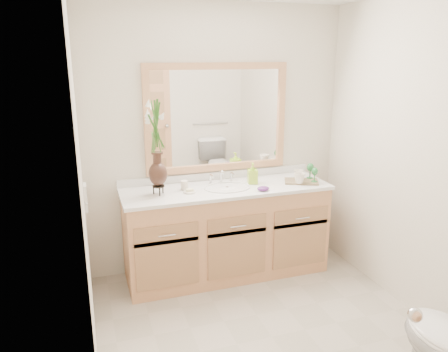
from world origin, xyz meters
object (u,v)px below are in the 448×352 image
object	(u,v)px
tumbler	(184,185)
soap_bottle	(253,174)
tray	(301,181)
flower_vase	(156,135)

from	to	relation	value
tumbler	soap_bottle	bearing A→B (deg)	-0.26
tumbler	tray	xyz separation A→B (m)	(1.07, -0.11, -0.03)
flower_vase	tumbler	world-z (taller)	flower_vase
flower_vase	soap_bottle	bearing A→B (deg)	3.36
flower_vase	tumbler	xyz separation A→B (m)	(0.23, 0.05, -0.46)
tray	soap_bottle	bearing A→B (deg)	-169.26
flower_vase	soap_bottle	world-z (taller)	flower_vase
soap_bottle	tray	size ratio (longest dim) A/B	0.57
soap_bottle	tumbler	bearing A→B (deg)	-168.21
flower_vase	tray	xyz separation A→B (m)	(1.30, -0.06, -0.50)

